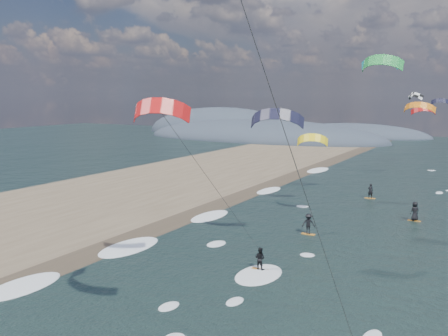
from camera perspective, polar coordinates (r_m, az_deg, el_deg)
The scene contains 6 objects.
wet_sand_strip at distance 35.34m, azimuth -17.71°, elevation -10.41°, with size 3.00×240.00×0.00m, color #382D23.
coastal_hills at distance 133.98m, azimuth 3.71°, elevation 3.65°, with size 80.00×41.00×15.00m.
kitesurfer_near_b at distance 28.54m, azimuth -3.34°, elevation 0.07°, with size 6.84×8.53×11.79m.
far_kitesurfers at distance 45.38m, azimuth 15.03°, elevation -5.00°, with size 7.93×17.44×1.75m.
bg_kite_field at distance 65.01m, azimuth 19.06°, elevation 7.48°, with size 10.83×73.77×8.85m.
shoreline_surf at distance 37.78m, azimuth -11.12°, elevation -8.93°, with size 2.40×79.40×0.11m.
Camera 1 is at (12.78, -12.57, 11.19)m, focal length 40.00 mm.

